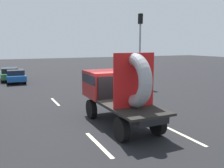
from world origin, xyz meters
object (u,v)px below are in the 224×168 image
(distant_sedan, at_px, (16,76))
(oncoming_car, at_px, (10,74))
(traffic_light, at_px, (140,40))
(flatbed_truck, at_px, (116,89))

(distant_sedan, bearing_deg, oncoming_car, 104.12)
(traffic_light, bearing_deg, flatbed_truck, -127.50)
(flatbed_truck, distance_m, traffic_light, 11.47)
(flatbed_truck, xyz_separation_m, oncoming_car, (-4.04, 17.43, -0.94))
(distant_sedan, bearing_deg, traffic_light, -32.82)
(distant_sedan, height_order, oncoming_car, oncoming_car)
(distant_sedan, relative_size, traffic_light, 0.62)
(distant_sedan, bearing_deg, flatbed_truck, -77.07)
(traffic_light, bearing_deg, oncoming_car, 141.76)
(distant_sedan, height_order, traffic_light, traffic_light)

